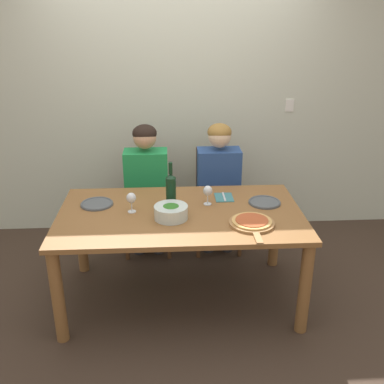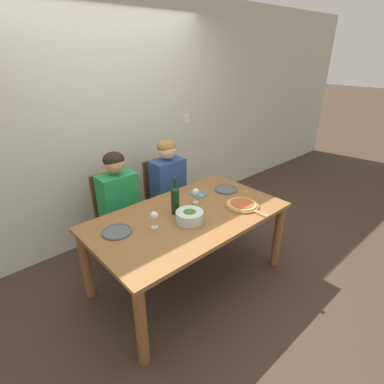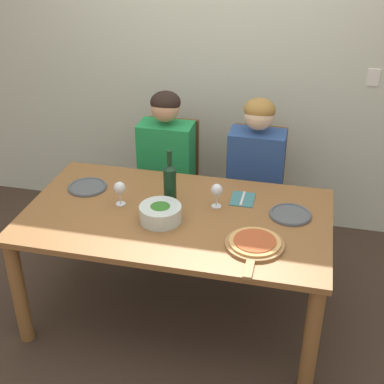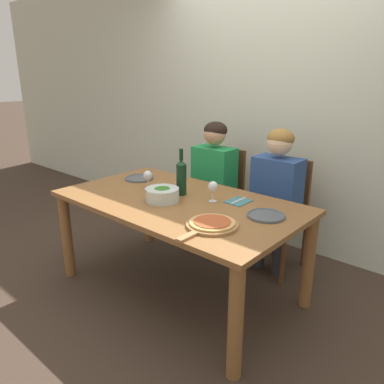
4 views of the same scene
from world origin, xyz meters
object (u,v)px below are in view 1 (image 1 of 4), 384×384
at_px(wine_bottle, 171,190).
at_px(pizza_on_board, 252,223).
at_px(person_woman, 146,179).
at_px(wine_glass_right, 208,192).
at_px(person_man, 219,177).
at_px(chair_right, 217,196).
at_px(broccoli_bowl, 171,212).
at_px(wine_glass_left, 131,199).
at_px(chair_left, 148,197).
at_px(dinner_plate_left, 97,204).
at_px(fork_on_napkin, 224,197).
at_px(dinner_plate_right, 265,202).

distance_m(wine_bottle, pizza_on_board, 0.66).
relative_size(wine_bottle, pizza_on_board, 0.77).
height_order(person_woman, wine_glass_right, person_woman).
bearing_deg(person_man, chair_right, 90.00).
relative_size(wine_bottle, broccoli_bowl, 1.46).
relative_size(person_man, broccoli_bowl, 5.00).
distance_m(person_man, pizza_on_board, 0.99).
bearing_deg(person_woman, wine_glass_left, -96.07).
relative_size(chair_right, person_woman, 0.78).
distance_m(person_man, wine_glass_right, 0.65).
bearing_deg(person_man, chair_left, 169.88).
bearing_deg(dinner_plate_left, fork_on_napkin, 4.65).
bearing_deg(fork_on_napkin, wine_bottle, -160.38).
height_order(chair_left, wine_glass_left, chair_left).
height_order(dinner_plate_left, wine_glass_left, wine_glass_left).
relative_size(broccoli_bowl, fork_on_napkin, 1.34).
bearing_deg(broccoli_bowl, wine_glass_right, 38.93).
bearing_deg(person_man, dinner_plate_left, -149.66).
relative_size(dinner_plate_left, dinner_plate_right, 1.00).
xyz_separation_m(chair_right, dinner_plate_right, (0.28, -0.74, 0.26)).
relative_size(wine_bottle, dinner_plate_right, 1.43).
relative_size(person_woman, broccoli_bowl, 5.00).
relative_size(person_man, wine_glass_left, 7.96).
relative_size(wine_bottle, fork_on_napkin, 1.95).
distance_m(broccoli_bowl, dinner_plate_left, 0.62).
distance_m(dinner_plate_left, wine_glass_left, 0.32).
relative_size(wine_glass_left, wine_glass_right, 1.00).
relative_size(person_woman, dinner_plate_left, 4.89).
xyz_separation_m(dinner_plate_left, fork_on_napkin, (0.98, 0.08, -0.01)).
xyz_separation_m(dinner_plate_right, pizza_on_board, (-0.16, -0.36, 0.01)).
distance_m(chair_left, wine_glass_right, 0.95).
relative_size(broccoli_bowl, wine_glass_left, 1.59).
height_order(wine_glass_left, fork_on_napkin, wine_glass_left).
height_order(chair_left, person_man, person_man).
distance_m(chair_right, dinner_plate_right, 0.83).
bearing_deg(dinner_plate_right, person_woman, 145.89).
distance_m(pizza_on_board, wine_glass_left, 0.88).
distance_m(wine_glass_left, wine_glass_right, 0.57).
relative_size(wine_bottle, wine_glass_left, 2.32).
distance_m(person_woman, pizza_on_board, 1.25).
bearing_deg(person_man, fork_on_napkin, -91.91).
distance_m(person_woman, dinner_plate_right, 1.12).
bearing_deg(pizza_on_board, broccoli_bowl, 166.31).
bearing_deg(dinner_plate_right, chair_left, 141.28).
relative_size(broccoli_bowl, dinner_plate_left, 0.98).
bearing_deg(person_man, broccoli_bowl, -117.25).
height_order(chair_left, dinner_plate_left, chair_left).
xyz_separation_m(broccoli_bowl, dinner_plate_right, (0.72, 0.22, -0.04)).
bearing_deg(wine_glass_right, person_woman, 128.07).
distance_m(wine_bottle, dinner_plate_left, 0.58).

